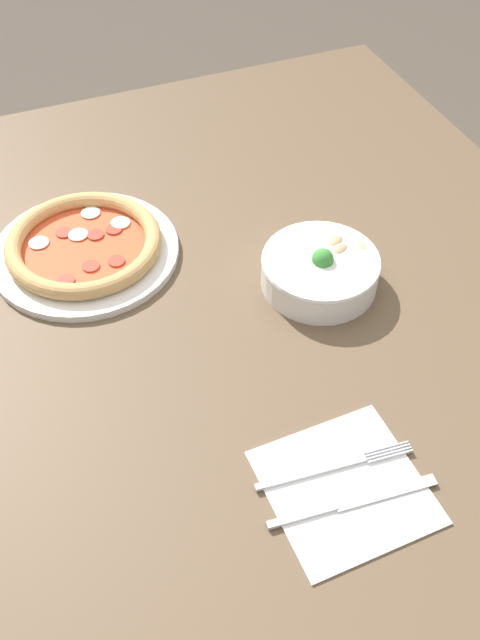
{
  "coord_description": "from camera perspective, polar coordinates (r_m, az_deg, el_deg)",
  "views": [
    {
      "loc": [
        0.73,
        -0.31,
        1.49
      ],
      "look_at": [
        0.1,
        -0.06,
        0.76
      ],
      "focal_mm": 40.0,
      "sensor_mm": 36.0,
      "label": 1
    }
  ],
  "objects": [
    {
      "name": "napkin",
      "position": [
        0.87,
        8.37,
        -13.08
      ],
      "size": [
        0.18,
        0.18,
        0.0
      ],
      "color": "white",
      "rests_on": "dining_table"
    },
    {
      "name": "ground_plane",
      "position": [
        1.68,
        0.66,
        -14.86
      ],
      "size": [
        8.0,
        8.0,
        0.0
      ],
      "primitive_type": "plane",
      "color": "#4C4238"
    },
    {
      "name": "knife",
      "position": [
        0.85,
        8.52,
        -14.32
      ],
      "size": [
        0.03,
        0.21,
        0.01
      ],
      "rotation": [
        0.0,
        0.0,
        1.48
      ],
      "color": "silver",
      "rests_on": "napkin"
    },
    {
      "name": "pizza",
      "position": [
        1.13,
        -12.34,
        5.76
      ],
      "size": [
        0.29,
        0.29,
        0.04
      ],
      "color": "white",
      "rests_on": "dining_table"
    },
    {
      "name": "bowl",
      "position": [
        1.06,
        6.52,
        4.09
      ],
      "size": [
        0.17,
        0.17,
        0.07
      ],
      "color": "white",
      "rests_on": "dining_table"
    },
    {
      "name": "fork",
      "position": [
        0.87,
        7.44,
        -11.6
      ],
      "size": [
        0.03,
        0.2,
        0.0
      ],
      "rotation": [
        0.0,
        0.0,
        1.48
      ],
      "color": "silver",
      "rests_on": "napkin"
    },
    {
      "name": "dining_table",
      "position": [
        1.16,
        0.93,
        0.31
      ],
      "size": [
        1.19,
        1.04,
        0.74
      ],
      "color": "brown",
      "rests_on": "ground_plane"
    }
  ]
}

